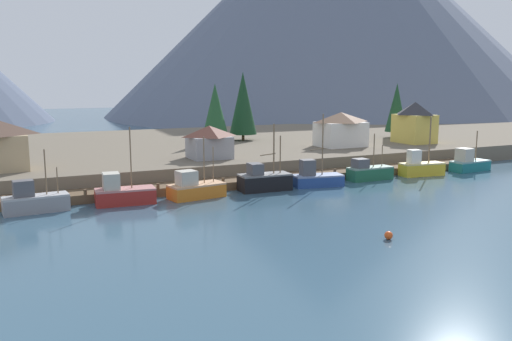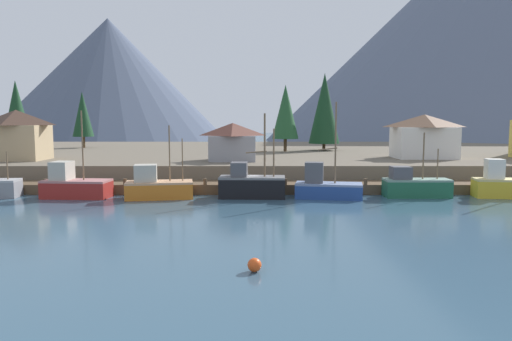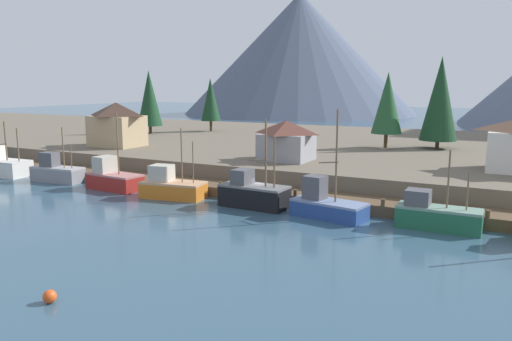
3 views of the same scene
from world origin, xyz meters
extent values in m
cube|color=#335166|center=(0.00, 20.00, -0.50)|extent=(400.00, 400.00, 1.00)
cube|color=brown|center=(0.00, 2.00, 0.50)|extent=(80.00, 4.00, 1.00)
cylinder|color=brown|center=(-28.00, 0.20, 0.80)|extent=(0.36, 0.36, 1.60)
cylinder|color=brown|center=(-20.00, 0.20, 0.80)|extent=(0.36, 0.36, 1.60)
cylinder|color=brown|center=(-12.00, 0.20, 0.80)|extent=(0.36, 0.36, 1.60)
cylinder|color=brown|center=(-4.00, 0.20, 0.80)|extent=(0.36, 0.36, 1.60)
cylinder|color=brown|center=(4.00, 0.20, 0.80)|extent=(0.36, 0.36, 1.60)
cylinder|color=brown|center=(12.00, 0.20, 0.80)|extent=(0.36, 0.36, 1.60)
cylinder|color=brown|center=(20.00, 0.20, 0.80)|extent=(0.36, 0.36, 1.60)
cylinder|color=brown|center=(28.00, 0.20, 0.80)|extent=(0.36, 0.36, 1.60)
cylinder|color=brown|center=(36.00, 0.20, 0.80)|extent=(0.36, 0.36, 1.60)
cube|color=#665B4C|center=(0.00, 32.00, 1.25)|extent=(400.00, 56.00, 2.50)
cone|color=slate|center=(93.03, 126.00, 42.81)|extent=(176.82, 176.82, 85.62)
cube|color=gray|center=(-25.05, -1.51, 0.76)|extent=(6.42, 2.78, 1.52)
cube|color=#9F9FA2|center=(-25.05, -1.51, 1.62)|extent=(6.42, 2.78, 0.20)
cube|color=#4C4C51|center=(-26.15, -1.60, 2.54)|extent=(2.03, 1.54, 1.63)
cylinder|color=brown|center=(-23.98, -1.42, 4.03)|extent=(0.13, 0.13, 4.61)
cylinder|color=brown|center=(-22.89, -1.33, 3.08)|extent=(0.11, 0.11, 2.72)
cube|color=maroon|center=(-16.12, -1.71, 0.76)|extent=(6.45, 3.15, 1.53)
cube|color=#AD6C6A|center=(-16.12, -1.71, 1.63)|extent=(6.45, 3.15, 0.20)
cube|color=#B2AD9E|center=(-17.54, -1.60, 2.60)|extent=(1.86, 2.24, 1.76)
cylinder|color=brown|center=(-15.41, -1.77, 5.02)|extent=(0.14, 0.14, 6.59)
cube|color=#CC6B1E|center=(-8.13, -2.02, 0.71)|extent=(6.62, 3.74, 1.43)
cube|color=tan|center=(-8.13, -2.02, 1.53)|extent=(6.62, 3.74, 0.20)
cube|color=#B2AD9E|center=(-9.37, -2.22, 2.43)|extent=(2.32, 2.16, 1.61)
cylinder|color=brown|center=(-7.14, -1.87, 4.28)|extent=(0.13, 0.13, 5.30)
cylinder|color=brown|center=(-5.95, -1.68, 3.65)|extent=(0.11, 0.11, 4.05)
cube|color=black|center=(0.70, -1.61, 0.92)|extent=(6.36, 2.95, 1.84)
cube|color=slate|center=(0.70, -1.61, 1.94)|extent=(6.36, 2.95, 0.20)
cube|color=#4C4C51|center=(-0.54, -1.56, 2.72)|extent=(1.60, 2.01, 1.36)
cylinder|color=brown|center=(1.89, -1.66, 5.05)|extent=(0.18, 0.18, 6.01)
cylinder|color=brown|center=(2.76, -1.69, 4.33)|extent=(0.15, 0.15, 4.57)
cylinder|color=brown|center=(1.09, -1.63, 4.39)|extent=(2.01, 0.21, 0.28)
cube|color=navy|center=(8.00, -1.95, 0.63)|extent=(6.60, 3.61, 1.25)
cube|color=#6C7DA2|center=(8.00, -1.95, 1.35)|extent=(6.60, 3.61, 0.20)
cube|color=#4C4C51|center=(6.63, -1.72, 2.44)|extent=(1.94, 1.80, 1.97)
cylinder|color=brown|center=(8.58, -2.05, 5.28)|extent=(0.16, 0.16, 7.65)
cylinder|color=brown|center=(7.86, -1.93, 4.70)|extent=(1.80, 0.41, 0.33)
cube|color=#1E5B3D|center=(16.64, -1.25, 0.78)|extent=(6.27, 2.27, 1.56)
cube|color=gray|center=(16.64, -1.25, 1.66)|extent=(6.27, 2.27, 0.20)
cube|color=#4C4C51|center=(15.04, -1.24, 2.36)|extent=(1.84, 1.73, 1.21)
cylinder|color=brown|center=(17.19, -1.25, 4.00)|extent=(0.15, 0.15, 4.48)
cylinder|color=brown|center=(18.58, -1.26, 3.21)|extent=(0.12, 0.12, 2.91)
cube|color=gold|center=(25.31, -1.62, 0.81)|extent=(6.48, 3.00, 1.61)
cube|color=tan|center=(25.31, -1.62, 1.71)|extent=(6.48, 3.00, 0.20)
cube|color=silver|center=(23.98, -1.46, 2.76)|extent=(1.71, 1.53, 1.89)
cylinder|color=brown|center=(26.41, -1.76, 5.02)|extent=(0.20, 0.20, 6.42)
cube|color=#196B70|center=(34.58, -1.61, 0.67)|extent=(6.43, 2.97, 1.34)
cube|color=#679496|center=(34.58, -1.61, 1.44)|extent=(6.43, 2.97, 0.20)
cube|color=#B2AD9E|center=(33.22, -1.72, 2.49)|extent=(2.09, 2.10, 1.90)
cylinder|color=brown|center=(35.72, -1.52, 3.74)|extent=(0.17, 0.17, 4.39)
cylinder|color=brown|center=(35.03, -1.57, 2.89)|extent=(1.71, 0.25, 0.57)
cube|color=gray|center=(-1.74, 10.85, 4.02)|extent=(5.49, 4.80, 3.04)
pyramid|color=brown|center=(-1.74, 10.85, 6.30)|extent=(5.76, 5.04, 1.51)
cube|color=silver|center=(22.69, 14.75, 4.50)|extent=(7.38, 5.55, 3.99)
pyramid|color=brown|center=(22.69, 14.75, 7.30)|extent=(7.75, 5.83, 1.62)
cube|color=gold|center=(37.29, 13.67, 4.95)|extent=(5.13, 6.29, 4.90)
pyramid|color=#2D2D33|center=(37.29, 13.67, 8.50)|extent=(5.39, 6.60, 2.19)
cylinder|color=#4C3823|center=(11.98, 30.16, 3.06)|extent=(0.50, 0.50, 1.13)
cone|color=#14381E|center=(11.98, 30.16, 9.21)|extent=(4.94, 4.94, 11.17)
cylinder|color=#4C3823|center=(5.61, 27.58, 3.49)|extent=(0.50, 0.50, 1.99)
cone|color=#1E4C28|center=(5.61, 27.58, 8.63)|extent=(4.12, 4.12, 8.29)
cylinder|color=#4C3823|center=(40.23, 22.12, 3.08)|extent=(0.50, 0.50, 1.15)
cone|color=#194223|center=(40.23, 22.12, 8.21)|extent=(4.08, 4.08, 9.11)
sphere|color=#E04C19|center=(0.99, -24.46, 0.35)|extent=(0.70, 0.70, 0.70)
camera|label=1|loc=(-27.66, -59.01, 13.07)|focal=37.74mm
camera|label=2|loc=(1.07, -47.79, 7.52)|focal=34.09mm
camera|label=3|loc=(21.52, -40.72, 11.04)|focal=34.91mm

